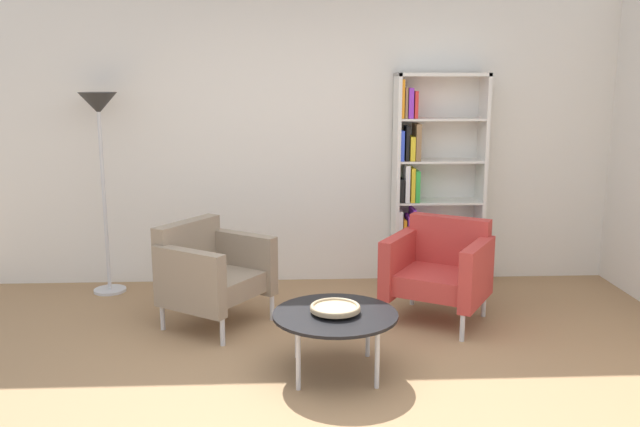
# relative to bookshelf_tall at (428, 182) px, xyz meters

# --- Properties ---
(ground_plane) EXTENTS (8.32, 8.32, 0.00)m
(ground_plane) POSITION_rel_bookshelf_tall_xyz_m (-1.09, -2.25, -0.94)
(ground_plane) COLOR #9E7751
(plaster_back_panel) EXTENTS (6.40, 0.12, 2.90)m
(plaster_back_panel) POSITION_rel_bookshelf_tall_xyz_m (-1.09, 0.21, 0.51)
(plaster_back_panel) COLOR silver
(plaster_back_panel) RESTS_ON ground_plane
(bookshelf_tall) EXTENTS (0.80, 0.30, 1.90)m
(bookshelf_tall) POSITION_rel_bookshelf_tall_xyz_m (0.00, 0.00, 0.00)
(bookshelf_tall) COLOR silver
(bookshelf_tall) RESTS_ON ground_plane
(coffee_table_low) EXTENTS (0.80, 0.80, 0.40)m
(coffee_table_low) POSITION_rel_bookshelf_tall_xyz_m (-0.97, -1.88, -0.57)
(coffee_table_low) COLOR black
(coffee_table_low) RESTS_ON ground_plane
(decorative_bowl) EXTENTS (0.32, 0.32, 0.05)m
(decorative_bowl) POSITION_rel_bookshelf_tall_xyz_m (-0.97, -1.88, -0.50)
(decorative_bowl) COLOR tan
(decorative_bowl) RESTS_ON coffee_table_low
(armchair_corner_red) EXTENTS (0.94, 0.92, 0.78)m
(armchair_corner_red) POSITION_rel_bookshelf_tall_xyz_m (-0.09, -0.95, -0.52)
(armchair_corner_red) COLOR #B73833
(armchair_corner_red) RESTS_ON ground_plane
(armchair_near_window) EXTENTS (0.93, 0.94, 0.78)m
(armchair_near_window) POSITION_rel_bookshelf_tall_xyz_m (-1.86, -0.95, -0.52)
(armchair_near_window) COLOR gray
(armchair_near_window) RESTS_ON ground_plane
(floor_lamp_torchiere) EXTENTS (0.32, 0.32, 1.74)m
(floor_lamp_torchiere) POSITION_rel_bookshelf_tall_xyz_m (-2.84, -0.12, 0.51)
(floor_lamp_torchiere) COLOR silver
(floor_lamp_torchiere) RESTS_ON ground_plane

